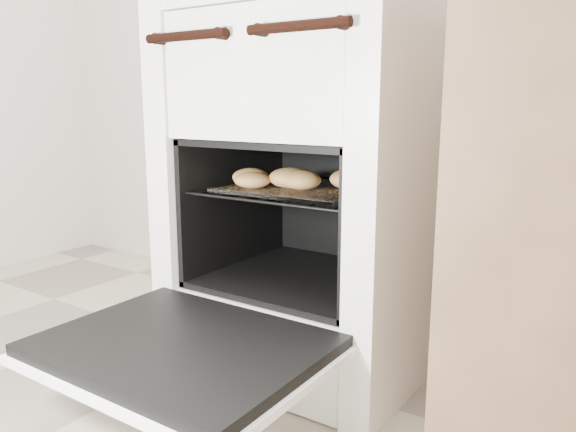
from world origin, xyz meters
TOP-DOWN VIEW (x-y plane):
  - stove at (-0.09, 1.19)m, footprint 0.56×0.63m
  - oven_door at (-0.09, 0.71)m, footprint 0.51×0.39m
  - oven_rack at (-0.09, 1.12)m, footprint 0.41×0.39m
  - foil_sheet at (-0.09, 1.11)m, footprint 0.32×0.28m
  - baked_rolls at (-0.10, 1.09)m, footprint 0.34×0.22m

SIDE VIEW (x-z plane):
  - oven_door at x=-0.09m, z-range 0.17..0.21m
  - stove at x=-0.09m, z-range -0.01..0.86m
  - oven_rack at x=-0.09m, z-range 0.42..0.43m
  - foil_sheet at x=-0.09m, z-range 0.43..0.43m
  - baked_rolls at x=-0.10m, z-range 0.43..0.48m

